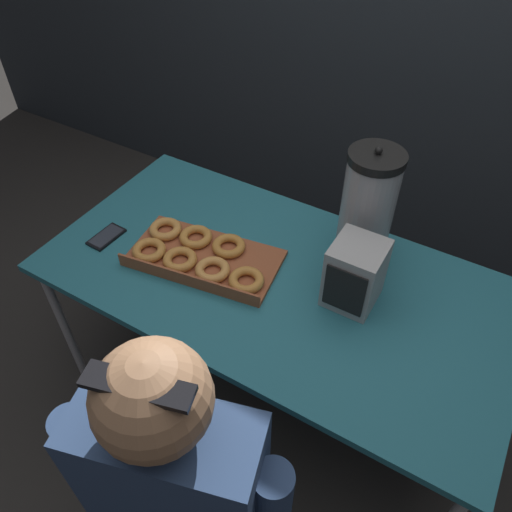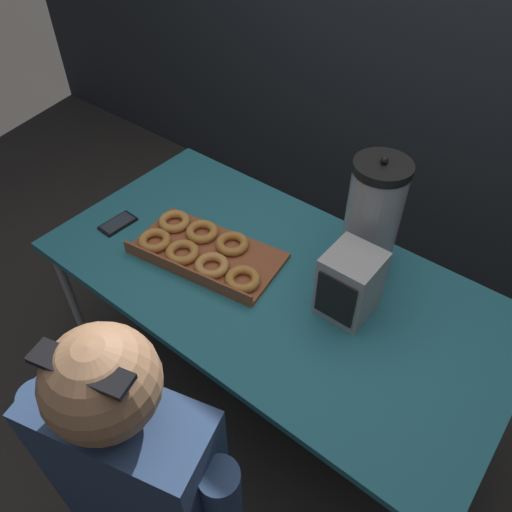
% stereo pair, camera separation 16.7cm
% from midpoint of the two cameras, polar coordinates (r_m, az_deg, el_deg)
% --- Properties ---
extents(ground_plane, '(12.00, 12.00, 0.00)m').
position_cam_midpoint_polar(ground_plane, '(2.25, 3.75, -15.22)').
color(ground_plane, '#2D2B28').
extents(folding_table, '(1.59, 0.82, 0.71)m').
position_cam_midpoint_polar(folding_table, '(1.71, 4.78, -3.63)').
color(folding_table, '#236675').
rests_on(folding_table, ground).
extents(donut_box, '(0.55, 0.35, 0.05)m').
position_cam_midpoint_polar(donut_box, '(1.75, -3.44, 0.54)').
color(donut_box, brown).
rests_on(donut_box, folding_table).
extents(coffee_urn, '(0.18, 0.20, 0.43)m').
position_cam_midpoint_polar(coffee_urn, '(1.66, 16.03, 4.20)').
color(coffee_urn, '#939399').
rests_on(coffee_urn, folding_table).
extents(cell_phone, '(0.08, 0.14, 0.01)m').
position_cam_midpoint_polar(cell_phone, '(1.92, -13.16, 3.52)').
color(cell_phone, black).
rests_on(cell_phone, folding_table).
extents(space_heater, '(0.16, 0.17, 0.23)m').
position_cam_midpoint_polar(space_heater, '(1.55, 13.71, -3.26)').
color(space_heater, '#9E9E9E').
rests_on(space_heater, folding_table).
extents(person_seated, '(0.54, 0.30, 1.23)m').
position_cam_midpoint_polar(person_seated, '(1.44, -9.05, -25.22)').
color(person_seated, '#33332D').
rests_on(person_seated, ground).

